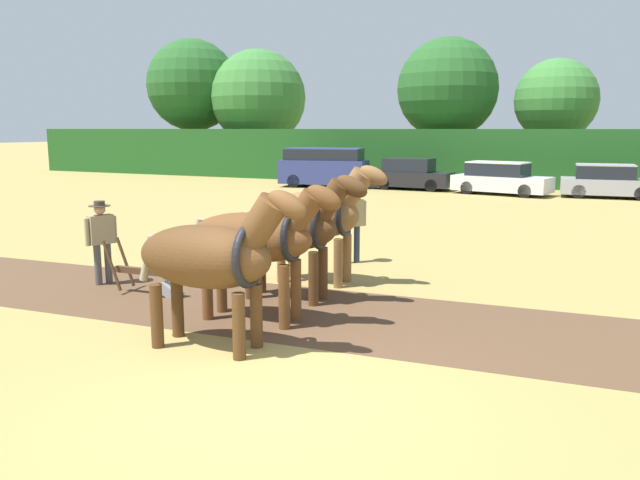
{
  "coord_description": "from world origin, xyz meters",
  "views": [
    {
      "loc": [
        3.44,
        -5.91,
        3.12
      ],
      "look_at": [
        -1.3,
        4.31,
        1.1
      ],
      "focal_mm": 35.0,
      "sensor_mm": 36.0,
      "label": 1
    }
  ],
  "objects": [
    {
      "name": "draft_horse_lead_right",
      "position": [
        -1.65,
        2.62,
        1.37
      ],
      "size": [
        2.78,
        0.98,
        2.35
      ],
      "rotation": [
        0.0,
        0.0,
        0.07
      ],
      "color": "brown",
      "rests_on": "ground"
    },
    {
      "name": "tree_far_left",
      "position": [
        -24.91,
        32.86,
        6.25
      ],
      "size": [
        6.64,
        6.64,
        9.58
      ],
      "color": "brown",
      "rests_on": "ground"
    },
    {
      "name": "hedgerow",
      "position": [
        0.0,
        29.15,
        1.55
      ],
      "size": [
        69.88,
        1.78,
        3.1
      ],
      "primitive_type": "cube",
      "color": "#1E511E",
      "rests_on": "ground"
    },
    {
      "name": "plowed_furrow_strip",
      "position": [
        -6.02,
        3.03,
        0.0
      ],
      "size": [
        28.33,
        5.08,
        0.01
      ],
      "primitive_type": "cube",
      "rotation": [
        0.0,
        0.0,
        0.07
      ],
      "color": "brown",
      "rests_on": "ground"
    },
    {
      "name": "draft_horse_lead_left",
      "position": [
        -1.55,
        1.22,
        1.34
      ],
      "size": [
        2.75,
        1.08,
        2.4
      ],
      "rotation": [
        0.0,
        0.0,
        0.07
      ],
      "color": "#513319",
      "rests_on": "ground"
    },
    {
      "name": "draft_horse_trail_left",
      "position": [
        -1.73,
        4.01,
        1.34
      ],
      "size": [
        2.68,
        0.98,
        2.41
      ],
      "rotation": [
        0.0,
        0.0,
        0.07
      ],
      "color": "#513319",
      "rests_on": "ground"
    },
    {
      "name": "draft_horse_trail_right",
      "position": [
        -1.83,
        5.4,
        1.41
      ],
      "size": [
        2.63,
        1.12,
        2.5
      ],
      "rotation": [
        0.0,
        0.0,
        0.07
      ],
      "color": "brown",
      "rests_on": "ground"
    },
    {
      "name": "plow",
      "position": [
        -4.28,
        3.14,
        0.32
      ],
      "size": [
        1.62,
        0.48,
        1.13
      ],
      "rotation": [
        0.0,
        0.0,
        0.07
      ],
      "color": "#4C331E",
      "rests_on": "ground"
    },
    {
      "name": "farmer_at_plow",
      "position": [
        -5.75,
        3.43,
        0.99
      ],
      "size": [
        0.43,
        0.62,
        1.7
      ],
      "rotation": [
        0.0,
        0.0,
        -0.38
      ],
      "color": "#4C4C4C",
      "rests_on": "ground"
    },
    {
      "name": "farmer_beside_team",
      "position": [
        -1.92,
        7.44,
        1.06
      ],
      "size": [
        0.51,
        0.52,
        1.79
      ],
      "rotation": [
        0.0,
        0.0,
        -0.78
      ],
      "color": "#28334C",
      "rests_on": "ground"
    },
    {
      "name": "parked_van",
      "position": [
        -10.6,
        24.85,
        1.07
      ],
      "size": [
        4.88,
        2.65,
        2.09
      ],
      "rotation": [
        0.0,
        0.0,
        0.16
      ],
      "color": "navy",
      "rests_on": "ground"
    },
    {
      "name": "tree_left",
      "position": [
        -19.69,
        33.48,
        5.28
      ],
      "size": [
        6.76,
        6.76,
        8.67
      ],
      "color": "#4C3823",
      "rests_on": "ground"
    },
    {
      "name": "tree_center_left",
      "position": [
        -5.92,
        32.71,
        5.51
      ],
      "size": [
        6.11,
        6.11,
        8.57
      ],
      "color": "#4C3823",
      "rests_on": "ground"
    },
    {
      "name": "parked_car_left",
      "position": [
        -5.91,
        25.47,
        0.76
      ],
      "size": [
        4.08,
        1.89,
        1.6
      ],
      "rotation": [
        0.0,
        0.0,
        -0.03
      ],
      "color": "black",
      "rests_on": "ground"
    },
    {
      "name": "parked_car_center",
      "position": [
        3.37,
        25.34,
        0.73
      ],
      "size": [
        4.24,
        2.05,
        1.52
      ],
      "rotation": [
        0.0,
        0.0,
        0.08
      ],
      "color": "#9E9EA8",
      "rests_on": "ground"
    },
    {
      "name": "tree_center",
      "position": [
        0.3,
        33.25,
        4.72
      ],
      "size": [
        4.73,
        4.73,
        7.11
      ],
      "color": "#423323",
      "rests_on": "ground"
    },
    {
      "name": "ground_plane",
      "position": [
        0.0,
        0.0,
        0.0
      ],
      "size": [
        240.0,
        240.0,
        0.0
      ],
      "primitive_type": "plane",
      "color": "#998447"
    },
    {
      "name": "parked_car_center_left",
      "position": [
        -1.29,
        24.78,
        0.75
      ],
      "size": [
        4.76,
        2.62,
        1.56
      ],
      "rotation": [
        0.0,
        0.0,
        -0.2
      ],
      "color": "silver",
      "rests_on": "ground"
    }
  ]
}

